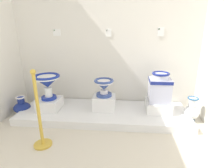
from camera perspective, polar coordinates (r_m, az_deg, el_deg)
wall_back at (r=3.18m, az=-1.90°, el=21.54°), size 3.44×0.06×3.29m
display_platform at (r=3.01m, az=-2.71°, el=-9.42°), size 2.77×0.89×0.12m
plinth_block_pale_glazed at (r=3.15m, az=-19.62°, el=-6.15°), size 0.35×0.37×0.19m
antique_toilet_pale_glazed at (r=3.02m, az=-20.38°, el=0.64°), size 0.42×0.42×0.41m
plinth_block_central_ornate at (r=2.95m, az=-2.57°, el=-6.10°), size 0.37×0.28×0.24m
antique_toilet_central_ornate at (r=2.84m, az=-2.65°, el=-0.49°), size 0.32×0.32×0.28m
plinth_block_rightmost at (r=3.02m, az=14.78°, el=-6.94°), size 0.40×0.39×0.17m
antique_toilet_rightmost at (r=2.90m, az=15.29°, el=-0.98°), size 0.34×0.31×0.49m
info_placard_first at (r=3.36m, az=-17.59°, el=15.78°), size 0.13×0.01×0.12m
info_placard_second at (r=3.13m, az=-1.13°, el=16.40°), size 0.09×0.01×0.13m
info_placard_third at (r=3.16m, az=15.65°, el=16.09°), size 0.10×0.01×0.14m
decorative_vase_spare at (r=3.43m, az=-27.30°, el=-6.64°), size 0.28×0.28×0.33m
decorative_vase_corner at (r=3.11m, az=24.47°, el=-7.97°), size 0.24×0.24×0.40m
stanchion_post_near_left at (r=2.37m, az=-22.43°, el=-11.45°), size 0.22×0.22×1.00m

